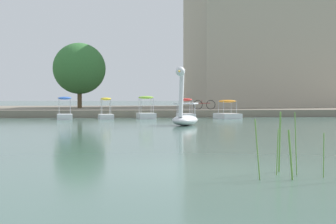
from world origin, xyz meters
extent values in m
plane|color=#47665B|center=(0.00, 0.00, 0.00)|extent=(608.80, 608.80, 0.00)
cube|color=slate|center=(0.00, 39.86, 0.28)|extent=(123.62, 24.80, 0.55)
ellipsoid|color=white|center=(1.85, 16.50, 0.28)|extent=(2.10, 2.92, 0.56)
cylinder|color=white|center=(1.55, 15.71, 1.62)|extent=(0.44, 0.66, 2.35)
sphere|color=white|center=(1.48, 15.52, 2.79)|extent=(0.62, 0.62, 0.48)
cone|color=yellow|center=(1.41, 15.34, 2.79)|extent=(0.38, 0.45, 0.27)
cube|color=white|center=(1.93, 16.70, 1.16)|extent=(1.46, 1.56, 0.08)
cylinder|color=silver|center=(1.47, 16.87, 0.86)|extent=(0.04, 0.04, 0.60)
cylinder|color=silver|center=(2.38, 16.53, 0.86)|extent=(0.04, 0.04, 0.60)
cube|color=white|center=(6.09, 25.37, 0.18)|extent=(1.76, 2.34, 0.36)
ellipsoid|color=orange|center=(6.09, 25.37, 1.23)|extent=(1.46, 1.36, 0.20)
cylinder|color=#B7B7BF|center=(5.50, 25.71, 0.79)|extent=(0.04, 0.04, 0.87)
cylinder|color=#B7B7BF|center=(6.49, 25.91, 0.79)|extent=(0.04, 0.04, 0.87)
cylinder|color=#B7B7BF|center=(5.69, 24.83, 0.79)|extent=(0.04, 0.04, 0.87)
cylinder|color=#B7B7BF|center=(6.67, 25.03, 0.79)|extent=(0.04, 0.04, 0.87)
cube|color=white|center=(3.14, 25.60, 0.17)|extent=(1.22, 1.89, 0.35)
ellipsoid|color=red|center=(3.14, 25.60, 1.33)|extent=(1.00, 0.90, 0.20)
cylinder|color=#B7B7BF|center=(2.73, 25.88, 0.84)|extent=(0.04, 0.04, 0.99)
cylinder|color=#B7B7BF|center=(3.47, 25.96, 0.84)|extent=(0.04, 0.04, 0.99)
cylinder|color=#B7B7BF|center=(2.80, 25.24, 0.84)|extent=(0.04, 0.04, 0.99)
cylinder|color=#B7B7BF|center=(3.54, 25.32, 0.84)|extent=(0.04, 0.04, 0.99)
cube|color=white|center=(0.32, 25.76, 0.19)|extent=(1.35, 1.99, 0.39)
ellipsoid|color=#8CCC38|center=(0.32, 25.76, 1.49)|extent=(1.20, 1.23, 0.20)
cylinder|color=#B7B7BF|center=(-0.16, 26.17, 0.94)|extent=(0.04, 0.04, 1.10)
cylinder|color=#B7B7BF|center=(0.70, 26.26, 0.94)|extent=(0.04, 0.04, 1.10)
cylinder|color=#B7B7BF|center=(-0.07, 25.27, 0.94)|extent=(0.04, 0.04, 1.10)
cylinder|color=#B7B7BF|center=(0.79, 25.36, 0.94)|extent=(0.04, 0.04, 1.10)
cube|color=white|center=(-2.51, 25.74, 0.16)|extent=(1.18, 1.90, 0.31)
ellipsoid|color=yellow|center=(-2.51, 25.74, 1.39)|extent=(0.87, 1.13, 0.20)
cylinder|color=#B7B7BF|center=(-2.86, 26.13, 0.85)|extent=(0.04, 0.04, 1.08)
cylinder|color=#B7B7BF|center=(-2.26, 26.20, 0.85)|extent=(0.04, 0.04, 1.08)
cylinder|color=#B7B7BF|center=(-2.77, 25.29, 0.85)|extent=(0.04, 0.04, 1.08)
cylinder|color=#B7B7BF|center=(-2.17, 25.36, 0.85)|extent=(0.04, 0.04, 1.08)
cube|color=white|center=(-5.31, 25.26, 0.17)|extent=(1.23, 2.07, 0.35)
ellipsoid|color=blue|center=(-5.31, 25.26, 1.44)|extent=(1.03, 0.99, 0.20)
cylinder|color=#B7B7BF|center=(-5.73, 25.57, 0.90)|extent=(0.04, 0.04, 1.10)
cylinder|color=#B7B7BF|center=(-4.98, 25.65, 0.90)|extent=(0.04, 0.04, 1.10)
cylinder|color=#B7B7BF|center=(-5.65, 24.86, 0.90)|extent=(0.04, 0.04, 1.10)
cylinder|color=#B7B7BF|center=(-4.90, 24.94, 0.90)|extent=(0.04, 0.04, 1.10)
cylinder|color=brown|center=(-5.11, 36.09, 1.72)|extent=(0.40, 0.40, 2.33)
ellipsoid|color=#387538|center=(-5.11, 36.09, 4.13)|extent=(6.03, 5.63, 4.59)
torus|color=black|center=(5.73, 29.90, 0.92)|extent=(0.74, 0.07, 0.74)
torus|color=black|center=(4.70, 29.94, 0.92)|extent=(0.74, 0.07, 0.74)
cube|color=#A51E1E|center=(5.21, 29.92, 1.05)|extent=(0.93, 0.08, 0.04)
cylinder|color=#A51E1E|center=(5.01, 29.92, 1.15)|extent=(0.03, 0.03, 0.32)
cube|color=#B2A893|center=(14.81, 42.32, 7.72)|extent=(17.77, 13.36, 14.34)
cylinder|color=#669942|center=(1.53, -0.93, 0.59)|extent=(0.12, 0.19, 1.16)
cylinder|color=#669942|center=(1.25, -0.73, 0.43)|extent=(0.04, 0.05, 0.85)
cylinder|color=#669942|center=(1.39, -0.42, 0.58)|extent=(0.06, 0.19, 1.16)
cylinder|color=#669942|center=(1.97, -1.12, 0.40)|extent=(0.04, 0.07, 0.80)
cylinder|color=#669942|center=(0.74, -1.19, 0.53)|extent=(0.08, 0.12, 1.05)
cylinder|color=#669942|center=(1.31, -1.26, 0.43)|extent=(0.09, 0.10, 0.87)
camera|label=1|loc=(-1.68, -9.69, 1.41)|focal=53.66mm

